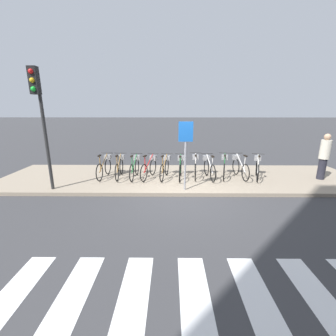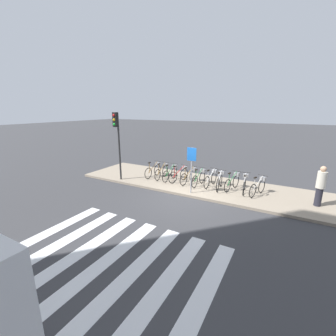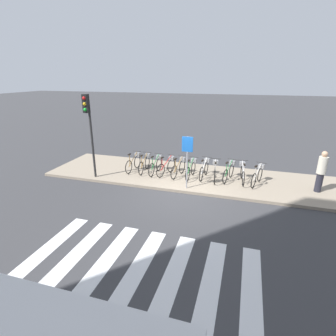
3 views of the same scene
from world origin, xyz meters
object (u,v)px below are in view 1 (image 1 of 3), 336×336
at_px(parked_bicycle_4, 165,167).
at_px(parked_bicycle_5, 180,167).
at_px(parked_bicycle_0, 105,166).
at_px(sign_post, 186,144).
at_px(parked_bicycle_6, 195,166).
at_px(parked_bicycle_7, 209,167).
at_px(parked_bicycle_9, 240,166).
at_px(traffic_light, 39,105).
at_px(parked_bicycle_2, 135,167).
at_px(pedestrian, 324,156).
at_px(parked_bicycle_10, 257,167).
at_px(parked_bicycle_3, 150,167).
at_px(parked_bicycle_1, 120,166).
at_px(parked_bicycle_8, 224,166).

distance_m(parked_bicycle_4, parked_bicycle_5, 0.58).
distance_m(parked_bicycle_0, sign_post, 3.45).
height_order(parked_bicycle_0, sign_post, sign_post).
relative_size(parked_bicycle_6, parked_bicycle_7, 1.00).
distance_m(parked_bicycle_0, parked_bicycle_4, 2.30).
xyz_separation_m(parked_bicycle_6, parked_bicycle_9, (1.67, -0.04, 0.00)).
distance_m(parked_bicycle_7, traffic_light, 5.89).
bearing_deg(traffic_light, parked_bicycle_6, 17.71).
relative_size(parked_bicycle_4, parked_bicycle_9, 0.99).
xyz_separation_m(parked_bicycle_6, sign_post, (-0.49, -1.48, 1.06)).
bearing_deg(parked_bicycle_2, pedestrian, -1.19).
distance_m(parked_bicycle_10, sign_post, 3.28).
xyz_separation_m(parked_bicycle_3, parked_bicycle_9, (3.41, 0.09, 0.00)).
bearing_deg(parked_bicycle_1, traffic_light, -142.77).
height_order(parked_bicycle_1, parked_bicycle_7, same).
xyz_separation_m(parked_bicycle_4, traffic_light, (-3.64, -1.39, 2.22)).
xyz_separation_m(parked_bicycle_4, parked_bicycle_8, (2.25, 0.14, 0.00)).
bearing_deg(parked_bicycle_9, traffic_light, -167.01).
xyz_separation_m(parked_bicycle_7, traffic_light, (-5.28, -1.38, 2.22)).
relative_size(traffic_light, sign_post, 1.70).
xyz_separation_m(parked_bicycle_3, parked_bicycle_6, (1.74, 0.13, 0.00)).
height_order(parked_bicycle_1, pedestrian, pedestrian).
relative_size(parked_bicycle_5, parked_bicycle_7, 1.00).
relative_size(pedestrian, traffic_light, 0.46).
xyz_separation_m(parked_bicycle_2, traffic_light, (-2.50, -1.40, 2.22)).
relative_size(parked_bicycle_10, pedestrian, 0.86).
bearing_deg(parked_bicycle_8, pedestrian, -4.37).
xyz_separation_m(parked_bicycle_1, pedestrian, (7.50, -0.19, 0.46)).
xyz_separation_m(parked_bicycle_0, parked_bicycle_2, (1.17, -0.07, 0.00)).
distance_m(parked_bicycle_0, pedestrian, 8.09).
xyz_separation_m(parked_bicycle_1, parked_bicycle_6, (2.88, 0.08, 0.00)).
relative_size(parked_bicycle_4, parked_bicycle_5, 0.99).
bearing_deg(parked_bicycle_1, pedestrian, -1.49).
bearing_deg(parked_bicycle_9, pedestrian, -4.49).
bearing_deg(parked_bicycle_6, parked_bicycle_4, -173.13).
bearing_deg(parked_bicycle_1, parked_bicycle_4, -2.08).
distance_m(parked_bicycle_1, sign_post, 2.97).
distance_m(parked_bicycle_6, parked_bicycle_7, 0.51).
bearing_deg(parked_bicycle_7, pedestrian, -1.64).
height_order(parked_bicycle_1, parked_bicycle_6, same).
xyz_separation_m(parked_bicycle_0, parked_bicycle_10, (5.76, -0.09, 0.00)).
height_order(parked_bicycle_2, parked_bicycle_4, same).
bearing_deg(parked_bicycle_1, parked_bicycle_7, -1.30).
relative_size(parked_bicycle_3, pedestrian, 0.86).
height_order(parked_bicycle_9, parked_bicycle_10, same).
relative_size(parked_bicycle_2, pedestrian, 0.90).
bearing_deg(parked_bicycle_4, parked_bicycle_10, -0.10).
bearing_deg(parked_bicycle_2, parked_bicycle_9, 1.28).
bearing_deg(parked_bicycle_2, parked_bicycle_10, -0.21).
distance_m(parked_bicycle_3, parked_bicycle_6, 1.74).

